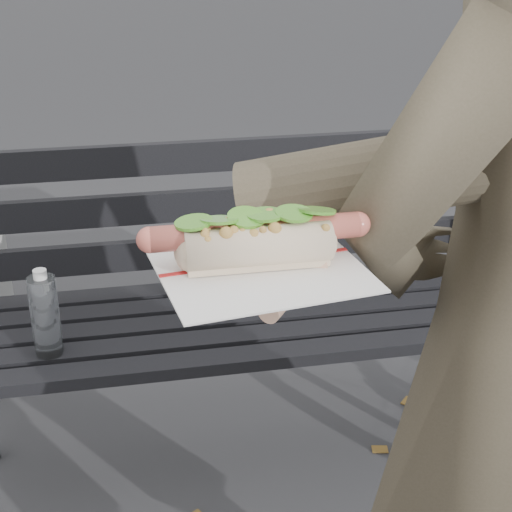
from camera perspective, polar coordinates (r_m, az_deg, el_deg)
The scene contains 2 objects.
park_bench at distance 1.99m, azimuth -2.00°, elevation -2.33°, with size 1.50×0.44×0.88m.
held_hotdog at distance 0.85m, azimuth 11.52°, elevation 5.01°, with size 0.62×0.32×0.20m.
Camera 1 is at (-0.18, -0.80, 1.43)m, focal length 55.00 mm.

